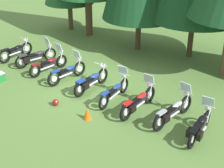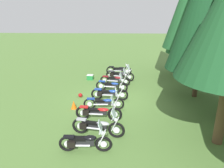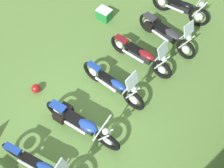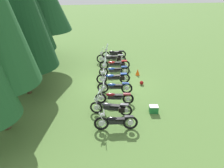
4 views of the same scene
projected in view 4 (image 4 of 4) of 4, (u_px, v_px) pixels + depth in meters
The scene contains 14 objects.
ground_plane at pixel (113, 84), 18.23m from camera, with size 80.00×80.00×0.00m, color #547A38.
motorcycle_0 at pixel (116, 122), 13.01m from camera, with size 0.63×2.22×1.03m.
motorcycle_1 at pixel (111, 107), 14.31m from camera, with size 1.00×2.30×1.37m.
motorcycle_2 at pixel (114, 97), 15.47m from camera, with size 0.67×2.30×1.35m.
motorcycle_3 at pixel (114, 87), 16.74m from camera, with size 0.71×2.25×1.38m.
motorcycle_4 at pixel (114, 78), 18.11m from camera, with size 0.78×2.35×1.02m.
motorcycle_5 at pixel (114, 70), 19.39m from camera, with size 0.71×2.33×1.36m.
motorcycle_6 at pixel (115, 64), 20.54m from camera, with size 0.64×2.43×1.39m.
motorcycle_7 at pixel (111, 58), 21.83m from camera, with size 0.80×2.45×1.39m.
motorcycle_8 at pixel (114, 54), 22.96m from camera, with size 0.61×2.15×1.35m.
pine_tree_2 at pixel (16, 3), 14.58m from camera, with size 4.15×4.15×9.44m.
picnic_cooler at pixel (154, 109), 14.64m from camera, with size 0.44×0.54×0.41m.
traffic_cone at pixel (138, 72), 19.60m from camera, with size 0.32×0.32×0.48m, color #EA590F.
dropped_helmet at pixel (142, 83), 18.07m from camera, with size 0.27×0.27×0.27m, color maroon.
Camera 4 is at (-16.46, 1.93, 7.60)m, focal length 41.85 mm.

